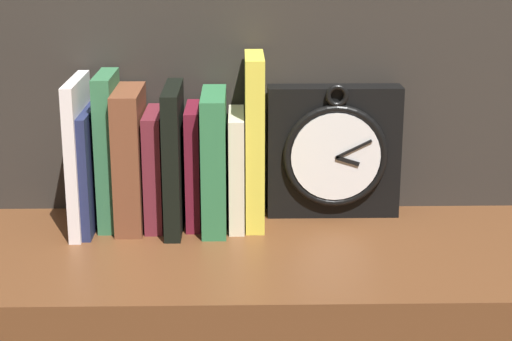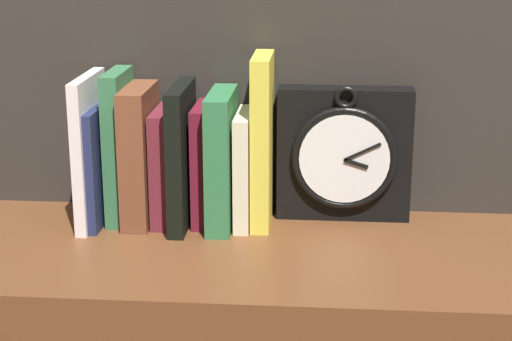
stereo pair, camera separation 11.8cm
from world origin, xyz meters
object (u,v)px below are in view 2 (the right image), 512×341
book_slot2_green (119,146)px  book_slot5_black (182,156)px  book_slot4_maroon (164,165)px  book_slot3_brown (140,155)px  book_slot1_navy (101,164)px  book_slot8_cream (244,168)px  clock (344,154)px  book_slot0_white (90,150)px  book_slot9_yellow (263,141)px  book_slot7_green (222,159)px  book_slot6_maroon (202,164)px

book_slot2_green → book_slot5_black: size_ratio=1.08×
book_slot4_maroon → book_slot3_brown: bearing=-171.5°
book_slot1_navy → book_slot8_cream: book_slot1_navy is taller
book_slot5_black → book_slot8_cream: size_ratio=1.25×
clock → book_slot8_cream: 0.16m
clock → book_slot0_white: book_slot0_white is taller
book_slot3_brown → book_slot9_yellow: bearing=2.0°
book_slot4_maroon → book_slot5_black: (0.03, -0.01, 0.02)m
clock → book_slot7_green: (-0.18, -0.04, -0.00)m
book_slot8_cream → book_slot1_navy: bearing=-177.5°
book_slot6_maroon → book_slot7_green: bearing=-24.7°
book_slot7_green → book_slot6_maroon: bearing=155.3°
book_slot3_brown → book_slot7_green: (0.13, -0.01, -0.00)m
book_slot3_brown → book_slot6_maroon: size_ratio=1.16×
book_slot1_navy → book_slot5_black: book_slot5_black is taller
book_slot3_brown → book_slot9_yellow: 0.19m
book_slot4_maroon → book_slot6_maroon: bearing=3.6°
book_slot5_black → book_slot9_yellow: 0.13m
book_slot0_white → book_slot8_cream: (0.23, 0.01, -0.03)m
book_slot5_black → book_slot6_maroon: book_slot5_black is taller
book_slot6_maroon → book_slot8_cream: size_ratio=1.05×
book_slot7_green → book_slot2_green: bearing=175.1°
book_slot1_navy → book_slot2_green: (0.03, 0.01, 0.03)m
book_slot0_white → book_slot2_green: (0.04, 0.02, 0.00)m
book_slot1_navy → book_slot5_black: size_ratio=0.84×
book_slot6_maroon → book_slot2_green: bearing=-179.5°
clock → book_slot3_brown: (-0.31, -0.04, 0.00)m
book_slot0_white → book_slot3_brown: book_slot0_white is taller
book_slot0_white → book_slot9_yellow: book_slot9_yellow is taller
clock → book_slot8_cream: size_ratio=1.24×
book_slot6_maroon → book_slot7_green: 0.04m
book_slot0_white → book_slot1_navy: 0.03m
book_slot2_green → book_slot3_brown: size_ratio=1.11×
clock → book_slot3_brown: bearing=-173.2°
clock → book_slot2_green: bearing=-175.2°
book_slot0_white → book_slot7_green: book_slot0_white is taller
clock → book_slot6_maroon: (-0.22, -0.03, -0.01)m
book_slot7_green → book_slot8_cream: size_ratio=1.19×
clock → book_slot9_yellow: bearing=-166.0°
book_slot6_maroon → book_slot7_green: size_ratio=0.89×
book_slot1_navy → book_slot7_green: size_ratio=0.89×
book_slot5_black → book_slot6_maroon: 0.04m
book_slot3_brown → book_slot9_yellow: (0.19, 0.01, 0.02)m
book_slot5_black → book_slot9_yellow: bearing=7.3°
clock → book_slot9_yellow: 0.13m
book_slot8_cream → book_slot9_yellow: size_ratio=0.67×
clock → book_slot1_navy: 0.37m
clock → book_slot5_black: same height
book_slot3_brown → book_slot5_black: book_slot5_black is taller
book_slot7_green → book_slot5_black: bearing=-176.5°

